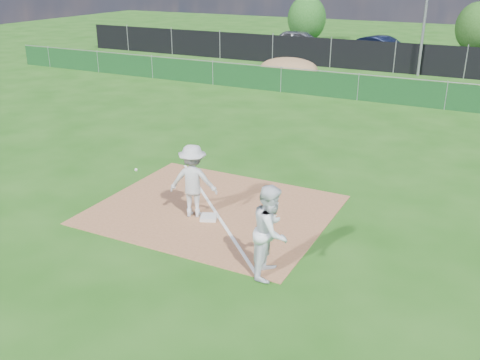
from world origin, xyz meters
name	(u,v)px	position (x,y,z in m)	size (l,w,h in m)	color
ground	(323,126)	(0.00, 10.00, 0.00)	(90.00, 90.00, 0.00)	#1B4E10
infield_dirt	(213,209)	(0.00, 1.00, 0.01)	(6.00, 5.00, 0.02)	#915C3A
foul_line	(213,209)	(0.00, 1.00, 0.03)	(0.08, 7.00, 0.01)	white
green_fence	(358,88)	(0.00, 15.00, 0.60)	(44.00, 0.05, 1.20)	#0E3615
dirt_mound	(289,68)	(-5.00, 18.50, 0.58)	(3.38, 2.60, 1.17)	olive
black_fence	(395,58)	(0.00, 23.00, 0.90)	(46.00, 0.04, 1.80)	black
parking_lot	(409,60)	(0.00, 28.00, 0.01)	(46.00, 9.00, 0.01)	black
light_pole	(426,5)	(1.50, 22.70, 4.00)	(0.16, 0.16, 8.00)	slate
first_base	(209,217)	(0.18, 0.43, 0.06)	(0.41, 0.41, 0.09)	silver
play_at_first	(193,181)	(-0.27, 0.46, 0.97)	(2.68, 1.06, 1.91)	silver
runner	(271,231)	(2.63, -1.21, 1.00)	(0.98, 0.76, 2.01)	white
car_left	(300,41)	(-7.89, 27.80, 0.84)	(1.96, 4.88, 1.66)	#95979C
car_mid	(383,48)	(-1.70, 27.28, 0.79)	(1.65, 4.74, 1.56)	black
car_right	(478,59)	(4.41, 26.74, 0.62)	(1.71, 4.19, 1.22)	black
tree_left	(307,19)	(-9.56, 33.47, 1.94)	(3.18, 3.18, 3.77)	#382316
tree_mid	(477,27)	(3.60, 33.67, 1.89)	(3.09, 3.09, 3.66)	#382316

